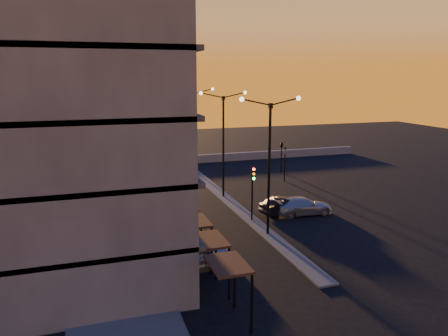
% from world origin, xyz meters
% --- Properties ---
extents(ground, '(120.00, 120.00, 0.00)m').
position_xyz_m(ground, '(0.00, 0.00, 0.00)').
color(ground, black).
rests_on(ground, ground).
extents(sidewalk_west, '(5.00, 40.00, 0.12)m').
position_xyz_m(sidewalk_west, '(-10.50, 4.00, 0.06)').
color(sidewalk_west, '#535350').
rests_on(sidewalk_west, ground).
extents(median, '(1.20, 36.00, 0.12)m').
position_xyz_m(median, '(0.00, 10.00, 0.06)').
color(median, '#535350').
rests_on(median, ground).
extents(parapet, '(44.00, 0.50, 1.00)m').
position_xyz_m(parapet, '(2.00, 26.00, 0.50)').
color(parapet, slate).
rests_on(parapet, ground).
extents(building, '(14.35, 17.08, 25.00)m').
position_xyz_m(building, '(-14.00, 0.03, 11.91)').
color(building, '#615B55').
rests_on(building, ground).
extents(streetlamp_near, '(4.32, 0.32, 9.51)m').
position_xyz_m(streetlamp_near, '(0.00, 0.00, 5.59)').
color(streetlamp_near, black).
rests_on(streetlamp_near, ground).
extents(streetlamp_mid, '(4.32, 0.32, 9.51)m').
position_xyz_m(streetlamp_mid, '(0.00, 10.00, 5.59)').
color(streetlamp_mid, black).
rests_on(streetlamp_mid, ground).
extents(streetlamp_far, '(4.32, 0.32, 9.51)m').
position_xyz_m(streetlamp_far, '(0.00, 20.00, 5.59)').
color(streetlamp_far, black).
rests_on(streetlamp_far, ground).
extents(traffic_light_main, '(0.28, 0.44, 4.25)m').
position_xyz_m(traffic_light_main, '(0.00, 2.87, 2.89)').
color(traffic_light_main, black).
rests_on(traffic_light_main, ground).
extents(signal_east_a, '(0.13, 0.16, 3.60)m').
position_xyz_m(signal_east_a, '(8.00, 14.00, 1.93)').
color(signal_east_a, black).
rests_on(signal_east_a, ground).
extents(signal_east_b, '(0.42, 1.99, 3.60)m').
position_xyz_m(signal_east_b, '(9.50, 18.00, 3.10)').
color(signal_east_b, black).
rests_on(signal_east_b, ground).
extents(car_hatchback, '(4.62, 2.78, 1.47)m').
position_xyz_m(car_hatchback, '(-5.95, -3.57, 0.74)').
color(car_hatchback, '#9C9EA3').
rests_on(car_hatchback, ground).
extents(car_sedan, '(4.27, 2.25, 1.34)m').
position_xyz_m(car_sedan, '(3.19, 3.98, 0.67)').
color(car_sedan, black).
rests_on(car_sedan, ground).
extents(car_wagon, '(4.83, 2.21, 1.37)m').
position_xyz_m(car_wagon, '(4.50, 3.41, 0.69)').
color(car_wagon, '#B4B9BC').
rests_on(car_wagon, ground).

